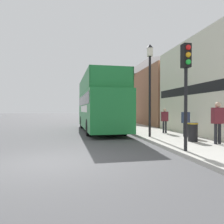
{
  "coord_description": "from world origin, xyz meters",
  "views": [
    {
      "loc": [
        0.86,
        -6.83,
        1.63
      ],
      "look_at": [
        4.07,
        11.52,
        1.43
      ],
      "focal_mm": 35.0,
      "sensor_mm": 36.0,
      "label": 1
    }
  ],
  "objects_px": {
    "pedestrian_second": "(186,120)",
    "traffic_signal": "(186,73)",
    "lamp_post_second": "(118,93)",
    "pedestrian_third": "(165,118)",
    "lamp_post_third": "(105,97)",
    "litter_bin": "(193,131)",
    "pedestrian_nearest": "(218,119)",
    "tour_bus": "(100,107)",
    "parked_car_ahead_of_bus": "(97,118)",
    "lamp_post_nearest": "(150,74)"
  },
  "relations": [
    {
      "from": "pedestrian_second",
      "to": "lamp_post_third",
      "type": "height_order",
      "value": "lamp_post_third"
    },
    {
      "from": "pedestrian_nearest",
      "to": "pedestrian_third",
      "type": "xyz_separation_m",
      "value": [
        -0.44,
        4.59,
        -0.16
      ]
    },
    {
      "from": "tour_bus",
      "to": "lamp_post_nearest",
      "type": "relative_size",
      "value": 1.93
    },
    {
      "from": "pedestrian_nearest",
      "to": "lamp_post_nearest",
      "type": "bearing_deg",
      "value": 123.88
    },
    {
      "from": "pedestrian_third",
      "to": "lamp_post_third",
      "type": "distance_m",
      "value": 18.1
    },
    {
      "from": "tour_bus",
      "to": "lamp_post_second",
      "type": "bearing_deg",
      "value": 61.03
    },
    {
      "from": "tour_bus",
      "to": "lamp_post_third",
      "type": "distance_m",
      "value": 14.82
    },
    {
      "from": "tour_bus",
      "to": "parked_car_ahead_of_bus",
      "type": "relative_size",
      "value": 2.38
    },
    {
      "from": "pedestrian_third",
      "to": "traffic_signal",
      "type": "distance_m",
      "value": 6.38
    },
    {
      "from": "pedestrian_second",
      "to": "litter_bin",
      "type": "distance_m",
      "value": 1.9
    },
    {
      "from": "parked_car_ahead_of_bus",
      "to": "lamp_post_third",
      "type": "xyz_separation_m",
      "value": [
        1.79,
        6.57,
        2.71
      ]
    },
    {
      "from": "lamp_post_third",
      "to": "lamp_post_nearest",
      "type": "bearing_deg",
      "value": -90.61
    },
    {
      "from": "pedestrian_third",
      "to": "litter_bin",
      "type": "relative_size",
      "value": 1.78
    },
    {
      "from": "pedestrian_second",
      "to": "litter_bin",
      "type": "height_order",
      "value": "pedestrian_second"
    },
    {
      "from": "tour_bus",
      "to": "lamp_post_second",
      "type": "xyz_separation_m",
      "value": [
        2.45,
        4.79,
        1.44
      ]
    },
    {
      "from": "parked_car_ahead_of_bus",
      "to": "lamp_post_nearest",
      "type": "xyz_separation_m",
      "value": [
        1.58,
        -12.92,
        2.92
      ]
    },
    {
      "from": "pedestrian_nearest",
      "to": "litter_bin",
      "type": "bearing_deg",
      "value": 126.36
    },
    {
      "from": "tour_bus",
      "to": "pedestrian_second",
      "type": "distance_m",
      "value": 6.8
    },
    {
      "from": "pedestrian_third",
      "to": "lamp_post_second",
      "type": "xyz_separation_m",
      "value": [
        -1.34,
        8.15,
        2.18
      ]
    },
    {
      "from": "pedestrian_third",
      "to": "lamp_post_nearest",
      "type": "bearing_deg",
      "value": -134.55
    },
    {
      "from": "tour_bus",
      "to": "lamp_post_third",
      "type": "relative_size",
      "value": 2.07
    },
    {
      "from": "traffic_signal",
      "to": "pedestrian_third",
      "type": "bearing_deg",
      "value": 73.54
    },
    {
      "from": "traffic_signal",
      "to": "lamp_post_second",
      "type": "relative_size",
      "value": 0.85
    },
    {
      "from": "pedestrian_nearest",
      "to": "pedestrian_second",
      "type": "distance_m",
      "value": 2.64
    },
    {
      "from": "parked_car_ahead_of_bus",
      "to": "litter_bin",
      "type": "bearing_deg",
      "value": -76.94
    },
    {
      "from": "traffic_signal",
      "to": "lamp_post_third",
      "type": "bearing_deg",
      "value": 89.11
    },
    {
      "from": "lamp_post_nearest",
      "to": "lamp_post_third",
      "type": "height_order",
      "value": "lamp_post_nearest"
    },
    {
      "from": "parked_car_ahead_of_bus",
      "to": "litter_bin",
      "type": "relative_size",
      "value": 4.7
    },
    {
      "from": "pedestrian_third",
      "to": "litter_bin",
      "type": "xyz_separation_m",
      "value": [
        -0.21,
        -3.7,
        -0.47
      ]
    },
    {
      "from": "pedestrian_nearest",
      "to": "pedestrian_second",
      "type": "bearing_deg",
      "value": 91.45
    },
    {
      "from": "litter_bin",
      "to": "pedestrian_nearest",
      "type": "bearing_deg",
      "value": -53.64
    },
    {
      "from": "litter_bin",
      "to": "lamp_post_third",
      "type": "bearing_deg",
      "value": 93.05
    },
    {
      "from": "tour_bus",
      "to": "pedestrian_third",
      "type": "relative_size",
      "value": 6.3
    },
    {
      "from": "parked_car_ahead_of_bus",
      "to": "pedestrian_nearest",
      "type": "distance_m",
      "value": 16.33
    },
    {
      "from": "pedestrian_second",
      "to": "pedestrian_third",
      "type": "height_order",
      "value": "same"
    },
    {
      "from": "litter_bin",
      "to": "lamp_post_nearest",
      "type": "bearing_deg",
      "value": 122.8
    },
    {
      "from": "pedestrian_nearest",
      "to": "traffic_signal",
      "type": "bearing_deg",
      "value": -149.97
    },
    {
      "from": "parked_car_ahead_of_bus",
      "to": "pedestrian_second",
      "type": "relative_size",
      "value": 2.64
    },
    {
      "from": "pedestrian_third",
      "to": "lamp_post_nearest",
      "type": "height_order",
      "value": "lamp_post_nearest"
    },
    {
      "from": "tour_bus",
      "to": "pedestrian_nearest",
      "type": "height_order",
      "value": "tour_bus"
    },
    {
      "from": "pedestrian_third",
      "to": "parked_car_ahead_of_bus",
      "type": "bearing_deg",
      "value": 105.52
    },
    {
      "from": "pedestrian_nearest",
      "to": "litter_bin",
      "type": "height_order",
      "value": "pedestrian_nearest"
    },
    {
      "from": "tour_bus",
      "to": "parked_car_ahead_of_bus",
      "type": "distance_m",
      "value": 8.07
    },
    {
      "from": "pedestrian_nearest",
      "to": "pedestrian_third",
      "type": "distance_m",
      "value": 4.62
    },
    {
      "from": "pedestrian_second",
      "to": "traffic_signal",
      "type": "distance_m",
      "value": 4.81
    },
    {
      "from": "tour_bus",
      "to": "parked_car_ahead_of_bus",
      "type": "bearing_deg",
      "value": 83.53
    },
    {
      "from": "pedestrian_nearest",
      "to": "pedestrian_third",
      "type": "height_order",
      "value": "pedestrian_nearest"
    },
    {
      "from": "pedestrian_nearest",
      "to": "pedestrian_second",
      "type": "height_order",
      "value": "pedestrian_nearest"
    },
    {
      "from": "traffic_signal",
      "to": "lamp_post_nearest",
      "type": "height_order",
      "value": "lamp_post_nearest"
    },
    {
      "from": "pedestrian_nearest",
      "to": "lamp_post_third",
      "type": "xyz_separation_m",
      "value": [
        -1.81,
        22.49,
        2.18
      ]
    }
  ]
}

